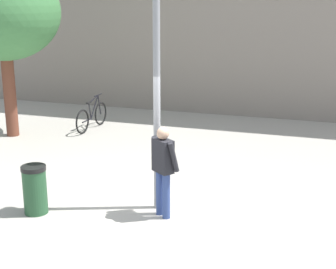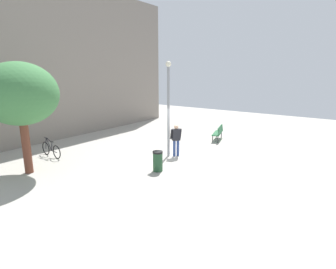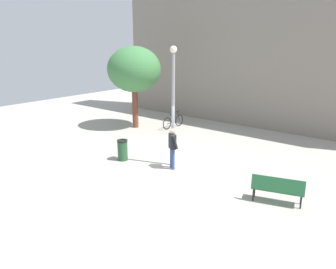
{
  "view_description": "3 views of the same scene",
  "coord_description": "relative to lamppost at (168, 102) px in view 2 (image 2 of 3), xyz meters",
  "views": [
    {
      "loc": [
        3.18,
        -8.42,
        3.92
      ],
      "look_at": [
        0.59,
        -0.31,
        1.53
      ],
      "focal_mm": 54.3,
      "sensor_mm": 36.0,
      "label": 1
    },
    {
      "loc": [
        -10.67,
        -8.0,
        4.31
      ],
      "look_at": [
        0.3,
        0.01,
        1.15
      ],
      "focal_mm": 28.87,
      "sensor_mm": 36.0,
      "label": 2
    },
    {
      "loc": [
        8.09,
        -10.16,
        5.0
      ],
      "look_at": [
        0.27,
        -0.34,
        1.39
      ],
      "focal_mm": 34.94,
      "sensor_mm": 36.0,
      "label": 3
    }
  ],
  "objects": [
    {
      "name": "park_bench",
      "position": [
        4.64,
        -0.62,
        -2.28
      ],
      "size": [
        1.67,
        0.91,
        0.92
      ],
      "color": "#236038",
      "rests_on": "ground_plane"
    },
    {
      "name": "trash_bin",
      "position": [
        -2.05,
        -0.91,
        -2.37
      ],
      "size": [
        0.45,
        0.45,
        0.91
      ],
      "color": "#234C2D",
      "rests_on": "ground_plane"
    },
    {
      "name": "building_facade",
      "position": [
        -0.29,
        8.81,
        2.11
      ],
      "size": [
        18.93,
        2.0,
        9.88
      ],
      "primitive_type": "cube",
      "color": "gray",
      "rests_on": "ground_plane"
    },
    {
      "name": "plaza_tree",
      "position": [
        -5.54,
        3.51,
        0.57
      ],
      "size": [
        3.06,
        3.06,
        4.73
      ],
      "color": "brown",
      "rests_on": "ground_plane"
    },
    {
      "name": "bicycle_black",
      "position": [
        -3.7,
        4.83,
        -2.44
      ],
      "size": [
        0.15,
        1.81,
        0.97
      ],
      "color": "black",
      "rests_on": "ground_plane"
    },
    {
      "name": "ground_plane",
      "position": [
        -0.29,
        0.03,
        -2.83
      ],
      "size": [
        36.0,
        36.0,
        0.0
      ],
      "primitive_type": "plane",
      "color": "#A8A399"
    },
    {
      "name": "person_by_lamppost",
      "position": [
        0.22,
        -0.33,
        -1.86
      ],
      "size": [
        0.61,
        0.54,
        1.67
      ],
      "color": "#334784",
      "rests_on": "ground_plane"
    },
    {
      "name": "lamppost",
      "position": [
        0.0,
        0.0,
        0.0
      ],
      "size": [
        0.28,
        0.28,
        4.82
      ],
      "color": "gray",
      "rests_on": "ground_plane"
    }
  ]
}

